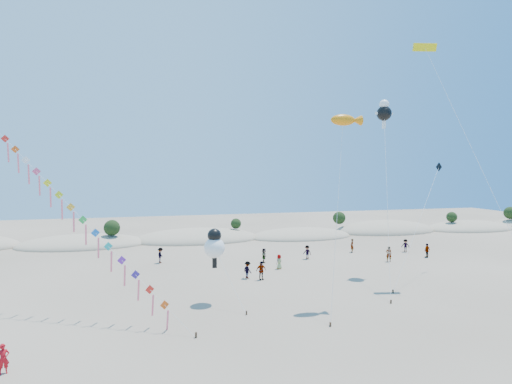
% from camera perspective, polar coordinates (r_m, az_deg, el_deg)
% --- Properties ---
extents(dune_ridge, '(145.30, 11.49, 5.57)m').
position_cam_1_polar(dune_ridge, '(65.18, -6.92, -6.23)').
color(dune_ridge, tan).
rests_on(dune_ridge, ground).
extents(kite_train, '(25.34, 21.56, 24.19)m').
position_cam_1_polar(kite_train, '(39.14, -29.82, 5.29)').
color(kite_train, '#3F2D1E').
rests_on(kite_train, ground).
extents(fish_kite, '(4.98, 5.75, 14.96)m').
position_cam_1_polar(fish_kite, '(35.17, 11.95, 9.29)').
color(fish_kite, '#3F2D1E').
rests_on(fish_kite, ground).
extents(cartoon_kite_low, '(2.62, 4.46, 5.91)m').
position_cam_1_polar(cartoon_kite_low, '(34.29, -5.56, -7.06)').
color(cartoon_kite_low, '#3F2D1E').
rests_on(cartoon_kite_low, ground).
extents(cartoon_kite_high, '(6.41, 11.07, 17.77)m').
position_cam_1_polar(cartoon_kite_high, '(46.73, 16.71, 10.19)').
color(cartoon_kite_high, '#3F2D1E').
rests_on(cartoon_kite_high, ground).
extents(parafoil_kite, '(2.28, 13.82, 22.65)m').
position_cam_1_polar(parafoil_kite, '(45.68, 21.81, 16.97)').
color(parafoil_kite, '#3F2D1E').
rests_on(parafoil_kite, ground).
extents(dark_kite, '(10.71, 7.74, 11.35)m').
position_cam_1_polar(dark_kite, '(46.55, 21.93, -0.66)').
color(dark_kite, '#3F2D1E').
rests_on(dark_kite, ground).
extents(flyer_foreground, '(0.67, 0.56, 1.57)m').
position_cam_1_polar(flyer_foreground, '(27.09, -30.64, -18.60)').
color(flyer_foreground, '#AB0D16').
rests_on(flyer_foreground, ground).
extents(beachgoers, '(32.14, 10.96, 1.79)m').
position_cam_1_polar(beachgoers, '(48.92, 5.63, -8.47)').
color(beachgoers, slate).
rests_on(beachgoers, ground).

